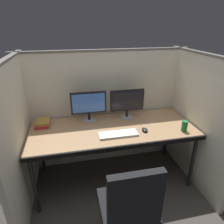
{
  "coord_description": "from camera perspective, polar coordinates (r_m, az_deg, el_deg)",
  "views": [
    {
      "loc": [
        -0.45,
        -1.71,
        1.87
      ],
      "look_at": [
        0.0,
        0.35,
        0.92
      ],
      "focal_mm": 32.05,
      "sensor_mm": 36.0,
      "label": 1
    }
  ],
  "objects": [
    {
      "name": "computer_mouse",
      "position": [
        2.3,
        9.32,
        -5.03
      ],
      "size": [
        0.06,
        0.1,
        0.04
      ],
      "color": "black",
      "rests_on": "desk"
    },
    {
      "name": "office_chair",
      "position": [
        1.89,
        4.59,
        -28.41
      ],
      "size": [
        0.52,
        0.52,
        0.97
      ],
      "rotation": [
        0.0,
        0.0,
        -0.01
      ],
      "color": "black",
      "rests_on": "ground"
    },
    {
      "name": "ground_plane",
      "position": [
        2.57,
        1.81,
        -22.41
      ],
      "size": [
        8.0,
        8.0,
        0.0
      ],
      "primitive_type": "plane",
      "color": "#423D38"
    },
    {
      "name": "monitor_left",
      "position": [
        2.44,
        -6.68,
        2.15
      ],
      "size": [
        0.43,
        0.17,
        0.37
      ],
      "color": "gray",
      "rests_on": "desk"
    },
    {
      "name": "monitor_right",
      "position": [
        2.51,
        4.32,
        2.89
      ],
      "size": [
        0.43,
        0.17,
        0.37
      ],
      "color": "gray",
      "rests_on": "desk"
    },
    {
      "name": "cubicle_partition_left",
      "position": [
        2.26,
        -24.8,
        -6.79
      ],
      "size": [
        0.06,
        1.41,
        1.57
      ],
      "color": "beige",
      "rests_on": "ground"
    },
    {
      "name": "cubicle_partition_rear",
      "position": [
        2.72,
        -1.79,
        0.82
      ],
      "size": [
        2.21,
        0.06,
        1.57
      ],
      "color": "beige",
      "rests_on": "ground"
    },
    {
      "name": "soda_can",
      "position": [
        2.39,
        19.98,
        -3.8
      ],
      "size": [
        0.07,
        0.07,
        0.12
      ],
      "primitive_type": "cylinder",
      "color": "#197233",
      "rests_on": "desk"
    },
    {
      "name": "desk",
      "position": [
        2.36,
        0.33,
        -5.7
      ],
      "size": [
        1.9,
        0.8,
        0.74
      ],
      "color": "#997551",
      "rests_on": "ground"
    },
    {
      "name": "book_stack",
      "position": [
        2.52,
        -19.19,
        -2.95
      ],
      "size": [
        0.16,
        0.21,
        0.07
      ],
      "color": "#B22626",
      "rests_on": "desk"
    },
    {
      "name": "keyboard_main",
      "position": [
        2.2,
        1.79,
        -6.32
      ],
      "size": [
        0.43,
        0.15,
        0.02
      ],
      "primitive_type": "cube",
      "color": "silver",
      "rests_on": "desk"
    },
    {
      "name": "cubicle_partition_right",
      "position": [
        2.62,
        22.51,
        -2.0
      ],
      "size": [
        0.06,
        1.41,
        1.57
      ],
      "color": "beige",
      "rests_on": "ground"
    }
  ]
}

